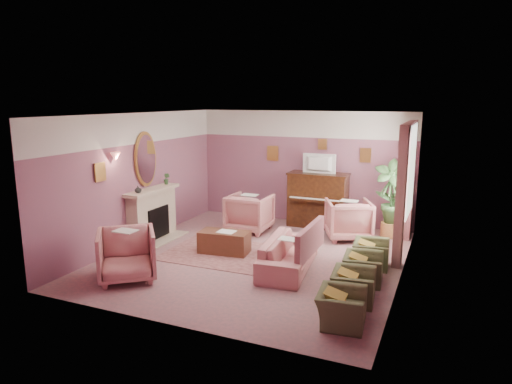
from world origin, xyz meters
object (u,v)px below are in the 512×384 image
at_px(floral_armchair_front, 127,252).
at_px(olive_chair_a, 341,302).
at_px(piano, 318,201).
at_px(television, 318,162).
at_px(floral_armchair_right, 349,218).
at_px(olive_chair_d, 371,249).
at_px(sofa, 289,248).
at_px(floral_armchair_left, 250,211).
at_px(olive_chair_c, 363,264).
at_px(side_table, 395,221).
at_px(olive_chair_b, 353,281).
at_px(coffee_table, 224,242).

relative_size(floral_armchair_front, olive_chair_a, 1.32).
relative_size(piano, television, 1.75).
xyz_separation_m(floral_armchair_right, olive_chair_d, (0.76, -1.52, -0.17)).
height_order(sofa, floral_armchair_left, floral_armchair_left).
xyz_separation_m(floral_armchair_right, olive_chair_c, (0.76, -2.34, -0.17)).
height_order(piano, side_table, piano).
bearing_deg(floral_armchair_front, olive_chair_b, 10.34).
xyz_separation_m(television, olive_chair_a, (1.67, -4.66, -1.28)).
distance_m(piano, sofa, 3.02).
relative_size(sofa, olive_chair_a, 2.67).
xyz_separation_m(floral_armchair_front, olive_chair_a, (3.78, -0.13, -0.17)).
relative_size(floral_armchair_front, olive_chair_c, 1.32).
xyz_separation_m(coffee_table, floral_armchair_right, (2.11, 1.95, 0.27)).
relative_size(sofa, floral_armchair_left, 2.02).
distance_m(piano, floral_armchair_left, 1.72).
bearing_deg(sofa, olive_chair_a, -51.49).
height_order(floral_armchair_right, olive_chair_d, floral_armchair_right).
bearing_deg(television, sofa, -84.16).
bearing_deg(floral_armchair_right, olive_chair_d, -63.59).
bearing_deg(television, side_table, 0.31).
relative_size(television, olive_chair_a, 1.08).
bearing_deg(floral_armchair_front, floral_armchair_right, 51.89).
bearing_deg(television, olive_chair_c, -61.07).
xyz_separation_m(coffee_table, olive_chair_b, (2.87, -1.21, 0.10)).
xyz_separation_m(piano, floral_armchair_left, (-1.37, -1.02, -0.16)).
xyz_separation_m(coffee_table, floral_armchair_front, (-0.91, -1.90, 0.27)).
distance_m(floral_armchair_left, floral_armchair_front, 3.64).
bearing_deg(coffee_table, olive_chair_d, 8.45).
relative_size(coffee_table, side_table, 1.43).
xyz_separation_m(coffee_table, olive_chair_a, (2.87, -2.03, 0.10)).
bearing_deg(television, piano, 90.00).
bearing_deg(olive_chair_c, piano, 118.53).
bearing_deg(sofa, side_table, 62.51).
relative_size(floral_armchair_left, olive_chair_c, 1.32).
bearing_deg(sofa, olive_chair_c, -3.35).
bearing_deg(piano, side_table, -1.25).
bearing_deg(side_table, floral_armchair_right, -143.29).
relative_size(olive_chair_b, olive_chair_d, 1.00).
bearing_deg(coffee_table, floral_armchair_front, -115.61).
relative_size(piano, floral_armchair_left, 1.43).
relative_size(sofa, olive_chair_c, 2.67).
distance_m(floral_armchair_front, olive_chair_d, 4.44).
relative_size(floral_armchair_front, olive_chair_d, 1.32).
height_order(television, olive_chair_a, television).
distance_m(floral_armchair_left, olive_chair_d, 3.29).
xyz_separation_m(coffee_table, olive_chair_c, (2.87, -0.39, 0.10)).
bearing_deg(floral_armchair_front, side_table, 49.02).
bearing_deg(olive_chair_a, piano, 109.52).
distance_m(floral_armchair_left, olive_chair_b, 4.19).
bearing_deg(piano, olive_chair_a, -70.48).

